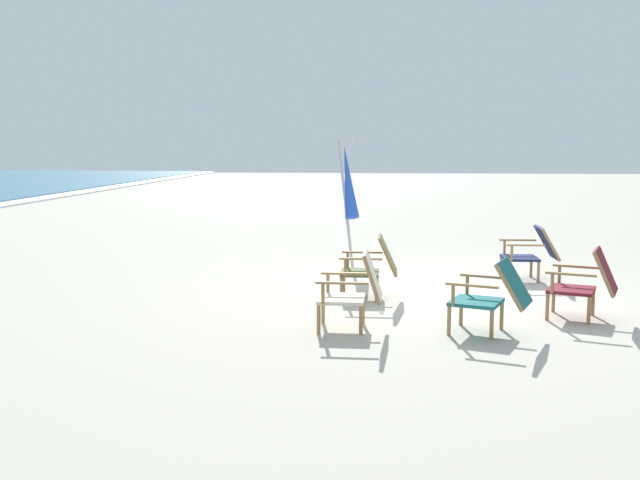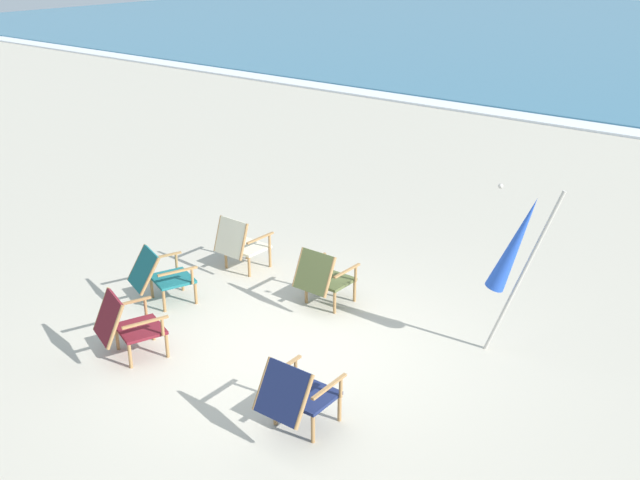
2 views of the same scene
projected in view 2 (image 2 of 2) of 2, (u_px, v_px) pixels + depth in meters
The scene contains 8 objects.
ground_plane at pixel (294, 348), 8.76m from camera, with size 80.00×80.00×0.00m, color #B7AF9E.
surf_band at pixel (640, 133), 18.18m from camera, with size 80.00×1.10×0.06m, color white.
beach_chair_far_center at pixel (323, 277), 9.59m from camera, with size 0.60×0.72×0.80m.
beach_chair_front_left at pixel (240, 243), 10.62m from camera, with size 0.60×0.67×0.82m.
beach_chair_back_left at pixel (126, 324), 8.42m from camera, with size 0.78×0.87×0.80m.
beach_chair_front_right at pixel (159, 275), 9.66m from camera, with size 0.81×0.92×0.77m.
beach_chair_back_right at pixel (296, 394), 7.14m from camera, with size 0.61×0.78×0.78m.
umbrella_furled_blue at pixel (516, 246), 8.21m from camera, with size 0.74×0.43×2.03m.
Camera 2 is at (4.98, -5.78, 4.48)m, focal length 42.00 mm.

